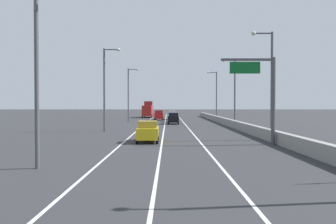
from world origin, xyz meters
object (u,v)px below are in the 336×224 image
Objects in this scene: overhead_sign_gantry at (264,90)px; lamp_post_right_third at (233,88)px; lamp_post_left_far at (129,91)px; car_white_0 at (172,115)px; lamp_post_right_fourth at (215,92)px; car_blue_4 at (173,117)px; car_red_3 at (159,115)px; lamp_post_left_near at (41,57)px; lamp_post_left_mid at (106,84)px; box_truck at (148,110)px; lamp_post_right_second at (269,78)px; car_yellow_1 at (148,131)px; car_black_2 at (173,118)px.

lamp_post_right_third reaches higher than overhead_sign_gantry.
car_white_0 is at bearing 43.79° from lamp_post_left_far.
lamp_post_right_fourth is 2.57× the size of car_blue_4.
overhead_sign_gantry reaches higher than car_blue_4.
lamp_post_left_near is at bearing -94.85° from car_red_3.
lamp_post_left_mid is at bearing -100.32° from car_red_3.
car_blue_4 is 23.63m from box_truck.
lamp_post_right_third is 1.00× the size of lamp_post_left_mid.
lamp_post_right_third is at bearing -67.68° from car_white_0.
lamp_post_right_second is at bearing -63.97° from lamp_post_left_far.
car_blue_4 is at bearing -89.49° from car_white_0.
overhead_sign_gantry is 0.71× the size of lamp_post_left_mid.
lamp_post_right_third is (0.42, 21.24, 0.00)m from lamp_post_right_second.
car_yellow_1 is (-10.14, 2.16, -3.75)m from overhead_sign_gantry.
car_black_2 is at bearing 84.46° from car_yellow_1.
box_truck is at bearing 115.21° from car_white_0.
lamp_post_right_third is 39.13m from box_truck.
lamp_post_right_third reaches higher than car_red_3.
lamp_post_left_mid reaches higher than car_black_2.
lamp_post_right_second is 21.25m from lamp_post_right_third.
car_white_0 is 1.04× the size of car_black_2.
lamp_post_right_second is 39.78m from lamp_post_left_far.
lamp_post_left_mid reaches higher than overhead_sign_gantry.
lamp_post_right_second reaches higher than box_truck.
lamp_post_right_second is 20.38m from lamp_post_left_mid.
car_blue_4 is at bearing -138.15° from lamp_post_right_fourth.
car_yellow_1 is 1.01× the size of car_red_3.
lamp_post_left_near and lamp_post_left_far have the same top height.
box_truck is at bearing 136.94° from lamp_post_right_fourth.
lamp_post_right_fourth is 1.15× the size of box_truck.
car_red_3 is (-10.27, 46.21, -3.66)m from overhead_sign_gantry.
lamp_post_right_third and lamp_post_right_fourth have the same top height.
car_yellow_1 is at bearing 69.56° from lamp_post_left_near.
lamp_post_left_near reaches higher than overhead_sign_gantry.
lamp_post_right_second is 35.67m from car_blue_4.
car_blue_4 is at bearing 125.50° from lamp_post_right_third.
car_red_3 is (-12.26, -0.28, -4.96)m from lamp_post_right_fourth.
overhead_sign_gantry is 48.65m from car_white_0.
lamp_post_left_near is 2.36× the size of car_yellow_1.
overhead_sign_gantry reaches higher than car_red_3.
lamp_post_right_fourth is at bearing 89.89° from lamp_post_right_third.
lamp_post_left_far reaches higher than car_white_0.
lamp_post_right_fourth reaches higher than car_white_0.
car_white_0 is 16.85m from car_black_2.
car_yellow_1 is at bearing -95.54° from car_black_2.
car_white_0 is at bearing 101.44° from lamp_post_right_second.
lamp_post_left_near is at bearing -97.48° from car_white_0.
lamp_post_left_near is 50.31m from car_blue_4.
lamp_post_left_near is (-17.13, -57.73, 0.00)m from lamp_post_right_fourth.
lamp_post_left_mid reaches higher than car_blue_4.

